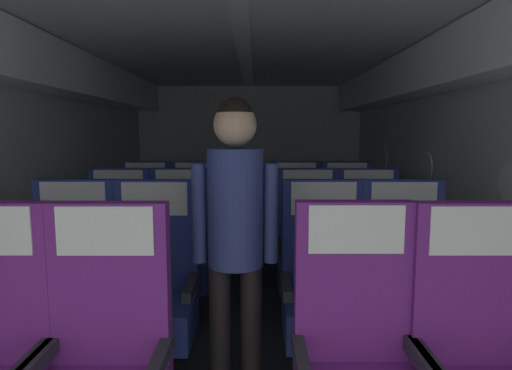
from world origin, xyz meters
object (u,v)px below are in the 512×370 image
seat_a_right_window (360,368)px  seat_d_right_window (298,229)px  seat_b_left_window (74,291)px  seat_b_left_aisle (156,293)px  seat_d_left_aisle (197,229)px  seat_c_right_aisle (371,253)px  seat_d_left_window (147,229)px  seat_c_right_window (310,253)px  flight_attendant (237,221)px  seat_b_right_aisle (407,293)px  seat_b_right_window (326,292)px  seat_c_left_aisle (182,252)px  seat_c_left_window (120,253)px  seat_d_right_aisle (349,229)px

seat_a_right_window → seat_d_right_window: size_ratio=1.00×
seat_b_left_window → seat_b_left_aisle: (0.49, -0.02, 0.00)m
seat_b_left_aisle → seat_d_left_aisle: same height
seat_c_right_aisle → seat_d_left_window: same height
seat_c_right_window → seat_d_left_window: 1.73m
flight_attendant → seat_b_right_aisle: bearing=-164.9°
seat_b_right_window → seat_d_right_window: bearing=90.2°
seat_d_left_aisle → seat_b_left_aisle: bearing=-89.9°
seat_c_left_aisle → seat_d_left_aisle: (-0.00, 0.84, 0.00)m
seat_b_left_window → flight_attendant: flight_attendant is taller
seat_b_right_aisle → seat_c_right_window: bearing=119.0°
seat_b_left_aisle → seat_d_right_window: bearing=59.6°
seat_c_left_aisle → seat_b_left_aisle: bearing=-90.0°
seat_a_right_window → seat_d_left_aisle: same height
seat_b_right_aisle → seat_b_left_aisle: bearing=-179.8°
seat_a_right_window → seat_c_left_window: (-1.50, 1.67, 0.00)m
seat_b_left_aisle → seat_c_right_aisle: (1.50, 0.85, 0.00)m
seat_b_right_window → seat_d_left_window: same height
seat_c_left_window → seat_c_left_aisle: same height
seat_c_left_aisle → seat_c_right_window: bearing=-0.6°
seat_c_left_window → seat_d_left_window: size_ratio=1.00×
seat_b_left_window → seat_a_right_window: bearing=-28.9°
seat_d_right_aisle → seat_d_right_window: same height
seat_c_left_aisle → seat_d_right_window: (1.00, 0.84, 0.00)m
seat_c_right_window → seat_d_left_aisle: size_ratio=1.00×
seat_b_right_aisle → seat_c_right_window: size_ratio=1.00×
seat_b_left_aisle → seat_c_right_aisle: bearing=29.6°
seat_d_left_aisle → flight_attendant: flight_attendant is taller
seat_c_right_window → seat_d_right_aisle: size_ratio=1.00×
seat_c_left_window → seat_c_right_window: same height
seat_b_right_aisle → seat_d_right_window: 1.77m
seat_c_right_aisle → seat_d_left_aisle: same height
seat_d_left_window → flight_attendant: flight_attendant is taller
seat_d_right_aisle → seat_d_right_window: 0.50m
seat_b_left_window → seat_c_left_window: (0.01, 0.83, 0.00)m
flight_attendant → seat_d_right_aisle: bearing=-120.0°
seat_c_left_window → seat_d_right_aisle: size_ratio=1.00×
seat_d_right_window → seat_c_right_window: bearing=-89.2°
seat_b_left_window → seat_c_left_aisle: size_ratio=1.00×
seat_c_left_aisle → seat_c_right_aisle: size_ratio=1.00×
seat_a_right_window → seat_b_right_aisle: (0.48, 0.82, 0.00)m
seat_b_left_window → seat_b_right_window: 1.51m
seat_d_left_aisle → flight_attendant: size_ratio=0.71×
seat_b_left_window → seat_b_right_aisle: (1.98, -0.01, 0.00)m
seat_c_left_aisle → seat_d_left_window: same height
flight_attendant → seat_b_left_aisle: bearing=-36.8°
seat_d_right_aisle → flight_attendant: bearing=-116.4°
seat_c_right_window → seat_d_left_aisle: bearing=140.2°
seat_a_right_window → seat_d_left_window: 2.94m
seat_b_left_aisle → seat_c_right_window: (1.02, 0.86, 0.00)m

